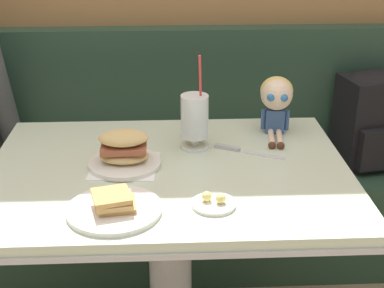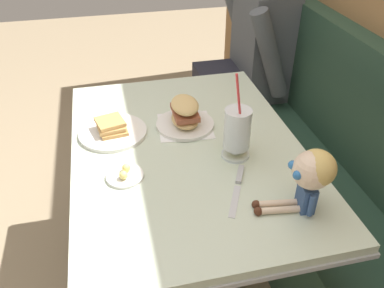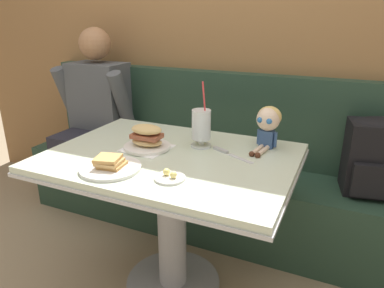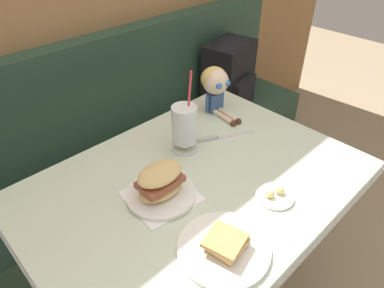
# 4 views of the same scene
# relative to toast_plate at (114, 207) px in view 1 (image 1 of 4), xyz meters

# --- Properties ---
(booth_bench) EXTENTS (2.60, 0.48, 1.00)m
(booth_bench) POSITION_rel_toast_plate_xyz_m (0.14, 0.88, -0.43)
(booth_bench) COLOR #233D2D
(booth_bench) RESTS_ON ground
(diner_table) EXTENTS (1.11, 0.81, 0.74)m
(diner_table) POSITION_rel_toast_plate_xyz_m (0.14, 0.25, -0.21)
(diner_table) COLOR beige
(diner_table) RESTS_ON ground
(toast_plate) EXTENTS (0.25, 0.25, 0.06)m
(toast_plate) POSITION_rel_toast_plate_xyz_m (0.00, 0.00, 0.00)
(toast_plate) COLOR white
(toast_plate) RESTS_ON diner_table
(milkshake_glass) EXTENTS (0.10, 0.10, 0.32)m
(milkshake_glass) POSITION_rel_toast_plate_xyz_m (0.23, 0.40, 0.09)
(milkshake_glass) COLOR silver
(milkshake_glass) RESTS_ON diner_table
(sandwich_plate) EXTENTS (0.22, 0.22, 0.12)m
(sandwich_plate) POSITION_rel_toast_plate_xyz_m (0.01, 0.27, 0.03)
(sandwich_plate) COLOR white
(sandwich_plate) RESTS_ON diner_table
(butter_saucer) EXTENTS (0.12, 0.12, 0.04)m
(butter_saucer) POSITION_rel_toast_plate_xyz_m (0.26, 0.02, -0.01)
(butter_saucer) COLOR white
(butter_saucer) RESTS_ON diner_table
(butter_knife) EXTENTS (0.22, 0.12, 0.01)m
(butter_knife) POSITION_rel_toast_plate_xyz_m (0.37, 0.37, -0.01)
(butter_knife) COLOR silver
(butter_knife) RESTS_ON diner_table
(seated_doll) EXTENTS (0.13, 0.22, 0.20)m
(seated_doll) POSITION_rel_toast_plate_xyz_m (0.52, 0.52, 0.11)
(seated_doll) COLOR #385689
(seated_doll) RESTS_ON diner_table
(backpack) EXTENTS (0.33, 0.29, 0.41)m
(backpack) POSITION_rel_toast_plate_xyz_m (1.01, 0.85, -0.10)
(backpack) COLOR black
(backpack) RESTS_ON booth_bench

